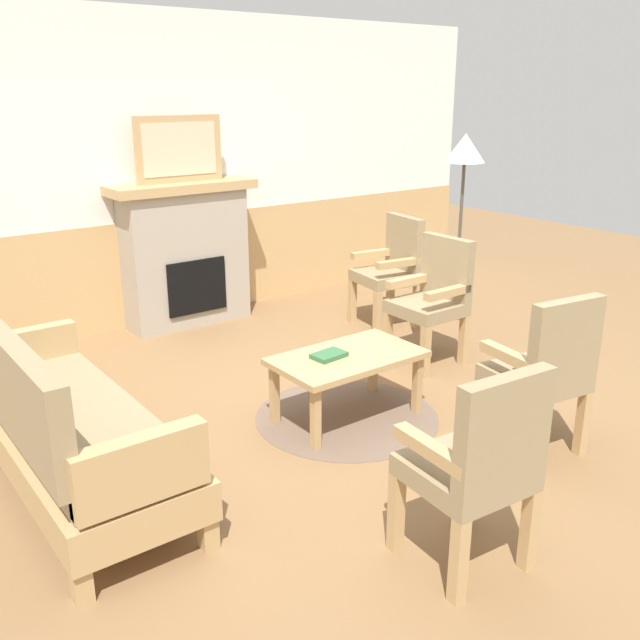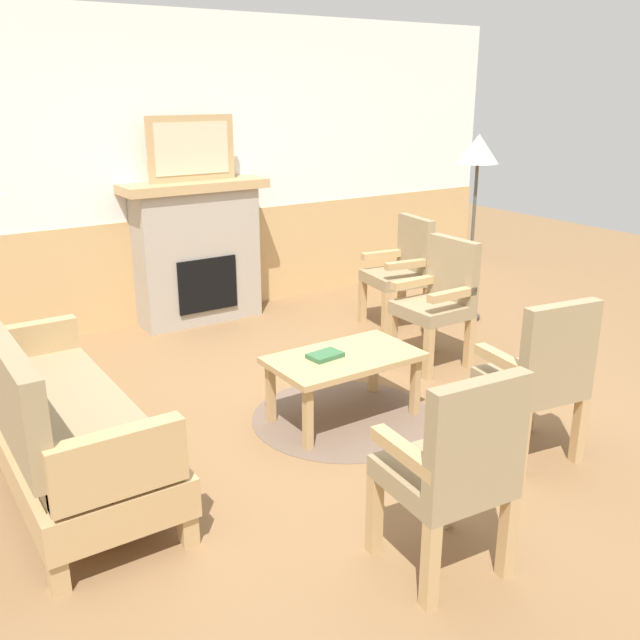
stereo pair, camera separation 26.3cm
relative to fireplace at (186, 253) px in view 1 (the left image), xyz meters
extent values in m
plane|color=olive|center=(0.00, -2.35, -0.65)|extent=(14.00, 14.00, 0.00)
cube|color=white|center=(0.00, 0.25, 0.70)|extent=(7.20, 0.12, 2.70)
cube|color=tan|center=(0.00, 0.18, -0.18)|extent=(7.20, 0.02, 0.95)
cube|color=#A39989|center=(0.00, 0.00, -0.05)|extent=(1.10, 0.36, 1.20)
cube|color=black|center=(0.00, -0.19, -0.27)|extent=(0.56, 0.02, 0.48)
cube|color=tan|center=(0.00, 0.00, 0.59)|extent=(1.30, 0.44, 0.08)
cube|color=tan|center=(0.00, 0.00, 0.91)|extent=(0.80, 0.03, 0.56)
cube|color=beige|center=(0.00, -0.02, 0.91)|extent=(0.68, 0.01, 0.44)
cube|color=tan|center=(-1.47, -3.07, -0.57)|extent=(0.08, 0.08, 0.16)
cube|color=tan|center=(-1.47, -1.39, -0.57)|extent=(0.08, 0.08, 0.16)
cube|color=tan|center=(-2.07, -3.07, -0.57)|extent=(0.08, 0.08, 0.16)
cube|color=tan|center=(-1.77, -2.23, -0.39)|extent=(0.70, 1.80, 0.20)
cube|color=#937F5B|center=(-1.77, -2.23, -0.23)|extent=(0.60, 1.70, 0.12)
cube|color=#937F5B|center=(-2.07, -2.23, 0.08)|extent=(0.10, 1.70, 0.50)
cube|color=tan|center=(-1.77, -3.08, -0.12)|extent=(0.60, 0.10, 0.30)
cube|color=tan|center=(-1.77, -1.38, -0.12)|extent=(0.60, 0.10, 0.30)
cube|color=tan|center=(-0.50, -2.62, -0.45)|extent=(0.05, 0.05, 0.40)
cube|color=tan|center=(0.34, -2.62, -0.45)|extent=(0.05, 0.05, 0.40)
cube|color=tan|center=(-0.50, -2.18, -0.45)|extent=(0.05, 0.05, 0.40)
cube|color=tan|center=(0.34, -2.18, -0.45)|extent=(0.05, 0.05, 0.40)
cube|color=tan|center=(-0.08, -2.40, -0.23)|extent=(0.96, 0.56, 0.04)
cylinder|color=brown|center=(-0.08, -2.40, -0.65)|extent=(1.21, 1.21, 0.01)
cube|color=#33663D|center=(-0.21, -2.37, -0.20)|extent=(0.23, 0.16, 0.03)
cube|color=tan|center=(1.14, -1.32, -0.45)|extent=(0.07, 0.07, 0.40)
cube|color=tan|center=(1.20, -0.90, -0.45)|extent=(0.07, 0.07, 0.40)
cube|color=tan|center=(1.56, -1.38, -0.45)|extent=(0.07, 0.07, 0.40)
cube|color=tan|center=(1.62, -0.96, -0.45)|extent=(0.07, 0.07, 0.40)
cube|color=#937F5B|center=(1.38, -1.14, -0.20)|extent=(0.54, 0.54, 0.10)
cube|color=#937F5B|center=(1.58, -1.17, 0.09)|extent=(0.15, 0.49, 0.48)
cube|color=tan|center=(1.35, -1.34, -0.03)|extent=(0.45, 0.13, 0.06)
cube|color=tan|center=(1.41, -0.94, -0.03)|extent=(0.45, 0.13, 0.06)
cube|color=tan|center=(0.81, -2.23, -0.45)|extent=(0.06, 0.06, 0.40)
cube|color=tan|center=(0.81, -1.81, -0.45)|extent=(0.06, 0.06, 0.40)
cube|color=tan|center=(1.23, -2.23, -0.45)|extent=(0.06, 0.06, 0.40)
cube|color=tan|center=(1.23, -1.81, -0.45)|extent=(0.06, 0.06, 0.40)
cube|color=#937F5B|center=(1.02, -2.02, -0.20)|extent=(0.48, 0.48, 0.10)
cube|color=#937F5B|center=(1.22, -2.02, 0.09)|extent=(0.08, 0.48, 0.48)
cube|color=tan|center=(1.02, -2.22, -0.03)|extent=(0.44, 0.07, 0.06)
cube|color=tan|center=(1.02, -1.81, -0.03)|extent=(0.44, 0.07, 0.06)
cube|color=tan|center=(-0.78, -3.61, -0.45)|extent=(0.07, 0.07, 0.40)
cube|color=tan|center=(-0.36, -3.65, -0.45)|extent=(0.07, 0.07, 0.40)
cube|color=tan|center=(-0.81, -4.03, -0.45)|extent=(0.07, 0.07, 0.40)
cube|color=tan|center=(-0.40, -4.06, -0.45)|extent=(0.07, 0.07, 0.40)
cube|color=#937F5B|center=(-0.59, -3.84, -0.20)|extent=(0.52, 0.52, 0.10)
cube|color=#937F5B|center=(-0.60, -4.04, 0.09)|extent=(0.49, 0.12, 0.48)
cube|color=tan|center=(-0.79, -3.82, -0.03)|extent=(0.11, 0.44, 0.06)
cube|color=tan|center=(-0.38, -3.86, -0.03)|extent=(0.11, 0.44, 0.06)
cube|color=tan|center=(0.36, -3.13, -0.45)|extent=(0.07, 0.07, 0.40)
cube|color=tan|center=(0.78, -3.19, -0.45)|extent=(0.07, 0.07, 0.40)
cube|color=tan|center=(0.30, -3.54, -0.45)|extent=(0.07, 0.07, 0.40)
cube|color=tan|center=(0.71, -3.61, -0.45)|extent=(0.07, 0.07, 0.40)
cube|color=#937F5B|center=(0.54, -3.37, -0.20)|extent=(0.55, 0.55, 0.10)
cube|color=#937F5B|center=(0.51, -3.56, 0.09)|extent=(0.49, 0.15, 0.48)
cube|color=tan|center=(0.34, -3.33, -0.03)|extent=(0.14, 0.45, 0.06)
cube|color=tan|center=(0.74, -3.40, -0.03)|extent=(0.14, 0.45, 0.06)
cylinder|color=#332D28|center=(-1.87, -0.95, -0.64)|extent=(0.24, 0.24, 0.03)
cylinder|color=#332D28|center=(2.09, -1.36, -0.64)|extent=(0.24, 0.24, 0.03)
cylinder|color=#4C473D|center=(2.09, -1.36, 0.08)|extent=(0.03, 0.03, 1.40)
cone|color=beige|center=(2.09, -1.36, 0.90)|extent=(0.36, 0.36, 0.25)
camera|label=1|loc=(-2.74, -5.62, 1.42)|focal=39.29mm
camera|label=2|loc=(-2.53, -5.77, 1.42)|focal=39.29mm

